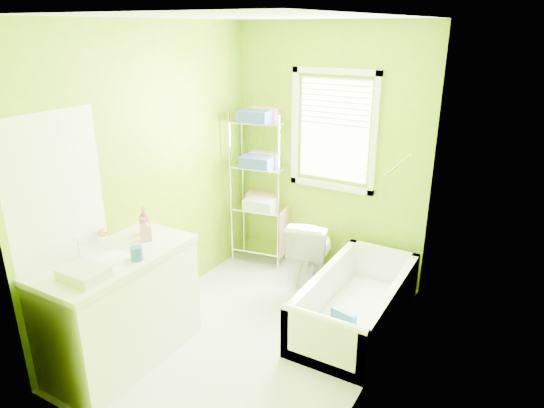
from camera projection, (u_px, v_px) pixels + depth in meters
The scene contains 9 objects.
ground at pixel (256, 333), 4.26m from camera, with size 2.90×2.90×0.00m, color silver.
room_envelope at pixel (254, 163), 3.72m from camera, with size 2.14×2.94×2.62m.
window at pixel (334, 124), 4.83m from camera, with size 0.92×0.05×1.22m.
door at pixel (65, 247), 3.59m from camera, with size 0.09×0.80×2.00m.
right_wall_decor at pixel (382, 216), 3.30m from camera, with size 0.04×1.48×1.17m.
bathtub at pixel (354, 310), 4.32m from camera, with size 0.71×1.52×0.49m.
toilet at pixel (311, 249), 5.02m from camera, with size 0.41×0.71×0.73m, color white.
vanity at pixel (120, 305), 3.78m from camera, with size 0.63×1.23×1.15m.
wire_shelf_unit at pixel (262, 171), 5.25m from camera, with size 0.63×0.51×1.73m.
Camera 1 is at (1.92, -3.05, 2.55)m, focal length 32.00 mm.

